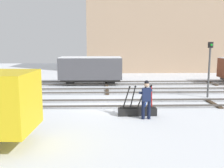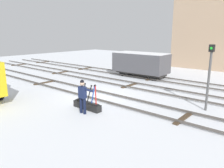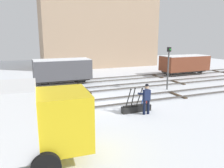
{
  "view_description": "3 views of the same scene",
  "coord_description": "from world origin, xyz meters",
  "px_view_note": "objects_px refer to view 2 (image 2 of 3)",
  "views": [
    {
      "loc": [
        -0.17,
        -13.65,
        3.34
      ],
      "look_at": [
        0.24,
        0.38,
        1.11
      ],
      "focal_mm": 41.06,
      "sensor_mm": 36.0,
      "label": 1
    },
    {
      "loc": [
        9.5,
        -9.56,
        3.96
      ],
      "look_at": [
        0.77,
        0.7,
        0.8
      ],
      "focal_mm": 34.58,
      "sensor_mm": 36.0,
      "label": 2
    },
    {
      "loc": [
        -4.48,
        -12.92,
        4.3
      ],
      "look_at": [
        1.4,
        1.86,
        0.85
      ],
      "focal_mm": 35.63,
      "sensor_mm": 36.0,
      "label": 3
    }
  ],
  "objects_px": {
    "signal_post": "(210,71)",
    "freight_car_near_switch": "(140,63)",
    "rail_worker": "(83,95)",
    "switch_lever_frame": "(87,105)"
  },
  "relations": [
    {
      "from": "freight_car_near_switch",
      "to": "switch_lever_frame",
      "type": "bearing_deg",
      "value": -73.98
    },
    {
      "from": "switch_lever_frame",
      "to": "signal_post",
      "type": "distance_m",
      "value": 6.56
    },
    {
      "from": "rail_worker",
      "to": "freight_car_near_switch",
      "type": "bearing_deg",
      "value": 106.0
    },
    {
      "from": "switch_lever_frame",
      "to": "signal_post",
      "type": "relative_size",
      "value": 0.53
    },
    {
      "from": "switch_lever_frame",
      "to": "signal_post",
      "type": "bearing_deg",
      "value": 37.76
    },
    {
      "from": "signal_post",
      "to": "freight_car_near_switch",
      "type": "height_order",
      "value": "signal_post"
    },
    {
      "from": "switch_lever_frame",
      "to": "rail_worker",
      "type": "relative_size",
      "value": 1.03
    },
    {
      "from": "switch_lever_frame",
      "to": "rail_worker",
      "type": "xyz_separation_m",
      "value": [
        0.3,
        -0.55,
        0.73
      ]
    },
    {
      "from": "rail_worker",
      "to": "signal_post",
      "type": "relative_size",
      "value": 0.51
    },
    {
      "from": "rail_worker",
      "to": "signal_post",
      "type": "bearing_deg",
      "value": 43.29
    }
  ]
}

